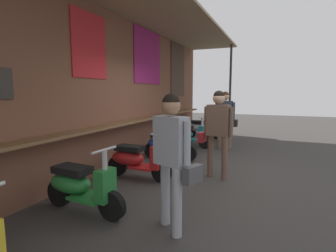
{
  "coord_description": "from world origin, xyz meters",
  "views": [
    {
      "loc": [
        -5.23,
        -1.46,
        1.7
      ],
      "look_at": [
        1.41,
        1.32,
        0.76
      ],
      "focal_mm": 27.93,
      "sensor_mm": 36.0,
      "label": 1
    }
  ],
  "objects_px": {
    "scooter_blue": "(167,144)",
    "scooter_teal": "(187,135)",
    "scooter_red": "(135,159)",
    "shopper_browsing": "(217,125)",
    "shopper_passing": "(225,114)",
    "shopper_with_handbag": "(172,149)",
    "scooter_silver": "(202,128)",
    "scooter_green": "(79,185)"
  },
  "relations": [
    {
      "from": "scooter_green",
      "to": "shopper_browsing",
      "type": "bearing_deg",
      "value": 60.95
    },
    {
      "from": "scooter_teal",
      "to": "scooter_silver",
      "type": "height_order",
      "value": "same"
    },
    {
      "from": "scooter_red",
      "to": "shopper_passing",
      "type": "xyz_separation_m",
      "value": [
        3.41,
        -1.13,
        0.66
      ]
    },
    {
      "from": "scooter_blue",
      "to": "shopper_with_handbag",
      "type": "bearing_deg",
      "value": -67.93
    },
    {
      "from": "shopper_with_handbag",
      "to": "shopper_passing",
      "type": "distance_m",
      "value": 4.97
    },
    {
      "from": "scooter_green",
      "to": "scooter_red",
      "type": "xyz_separation_m",
      "value": [
        1.58,
        0.0,
        0.0
      ]
    },
    {
      "from": "scooter_blue",
      "to": "shopper_with_handbag",
      "type": "relative_size",
      "value": 0.83
    },
    {
      "from": "scooter_silver",
      "to": "shopper_browsing",
      "type": "bearing_deg",
      "value": -73.95
    },
    {
      "from": "scooter_teal",
      "to": "scooter_red",
      "type": "bearing_deg",
      "value": -86.64
    },
    {
      "from": "shopper_browsing",
      "to": "shopper_passing",
      "type": "relative_size",
      "value": 1.01
    },
    {
      "from": "scooter_red",
      "to": "shopper_browsing",
      "type": "distance_m",
      "value": 1.75
    },
    {
      "from": "scooter_red",
      "to": "scooter_teal",
      "type": "relative_size",
      "value": 1.0
    },
    {
      "from": "scooter_green",
      "to": "shopper_passing",
      "type": "height_order",
      "value": "shopper_passing"
    },
    {
      "from": "shopper_with_handbag",
      "to": "shopper_browsing",
      "type": "distance_m",
      "value": 2.2
    },
    {
      "from": "scooter_red",
      "to": "scooter_silver",
      "type": "xyz_separation_m",
      "value": [
        4.91,
        -0.0,
        0.0
      ]
    },
    {
      "from": "scooter_green",
      "to": "scooter_silver",
      "type": "relative_size",
      "value": 1.0
    },
    {
      "from": "shopper_passing",
      "to": "scooter_teal",
      "type": "bearing_deg",
      "value": 97.33
    },
    {
      "from": "shopper_with_handbag",
      "to": "shopper_browsing",
      "type": "relative_size",
      "value": 0.97
    },
    {
      "from": "shopper_browsing",
      "to": "shopper_passing",
      "type": "bearing_deg",
      "value": -165.68
    },
    {
      "from": "scooter_teal",
      "to": "shopper_browsing",
      "type": "xyz_separation_m",
      "value": [
        -2.59,
        -1.48,
        0.68
      ]
    },
    {
      "from": "scooter_red",
      "to": "shopper_with_handbag",
      "type": "height_order",
      "value": "shopper_with_handbag"
    },
    {
      "from": "scooter_teal",
      "to": "shopper_with_handbag",
      "type": "relative_size",
      "value": 0.83
    },
    {
      "from": "shopper_browsing",
      "to": "scooter_teal",
      "type": "bearing_deg",
      "value": -143.15
    },
    {
      "from": "scooter_teal",
      "to": "shopper_browsing",
      "type": "distance_m",
      "value": 3.05
    },
    {
      "from": "scooter_red",
      "to": "shopper_with_handbag",
      "type": "distance_m",
      "value": 2.19
    },
    {
      "from": "scooter_blue",
      "to": "scooter_green",
      "type": "bearing_deg",
      "value": -91.96
    },
    {
      "from": "scooter_silver",
      "to": "shopper_with_handbag",
      "type": "distance_m",
      "value": 6.64
    },
    {
      "from": "shopper_with_handbag",
      "to": "shopper_passing",
      "type": "relative_size",
      "value": 0.98
    },
    {
      "from": "scooter_green",
      "to": "shopper_passing",
      "type": "bearing_deg",
      "value": 81.71
    },
    {
      "from": "shopper_passing",
      "to": "scooter_silver",
      "type": "bearing_deg",
      "value": 35.59
    },
    {
      "from": "scooter_teal",
      "to": "shopper_with_handbag",
      "type": "xyz_separation_m",
      "value": [
        -4.79,
        -1.41,
        0.64
      ]
    },
    {
      "from": "scooter_silver",
      "to": "scooter_teal",
      "type": "bearing_deg",
      "value": -93.14
    },
    {
      "from": "scooter_blue",
      "to": "scooter_teal",
      "type": "xyz_separation_m",
      "value": [
        1.63,
        -0.0,
        0.0
      ]
    },
    {
      "from": "scooter_blue",
      "to": "shopper_passing",
      "type": "height_order",
      "value": "shopper_passing"
    },
    {
      "from": "shopper_with_handbag",
      "to": "scooter_red",
      "type": "bearing_deg",
      "value": 62.33
    },
    {
      "from": "scooter_green",
      "to": "scooter_teal",
      "type": "distance_m",
      "value": 4.82
    },
    {
      "from": "scooter_teal",
      "to": "scooter_silver",
      "type": "bearing_deg",
      "value": 93.36
    },
    {
      "from": "scooter_green",
      "to": "scooter_teal",
      "type": "height_order",
      "value": "same"
    },
    {
      "from": "scooter_red",
      "to": "shopper_browsing",
      "type": "relative_size",
      "value": 0.81
    },
    {
      "from": "scooter_blue",
      "to": "scooter_teal",
      "type": "distance_m",
      "value": 1.63
    },
    {
      "from": "scooter_blue",
      "to": "shopper_passing",
      "type": "relative_size",
      "value": 0.82
    },
    {
      "from": "scooter_green",
      "to": "scooter_red",
      "type": "height_order",
      "value": "same"
    }
  ]
}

